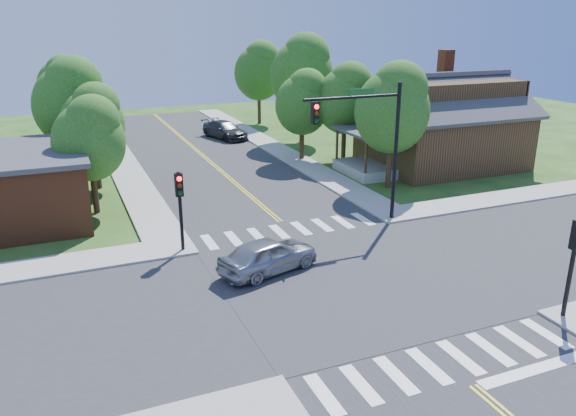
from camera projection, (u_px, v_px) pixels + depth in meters
name	position (u px, v px, depth m)	size (l,w,h in m)	color
ground	(349.00, 281.00, 22.93)	(100.00, 100.00, 0.00)	#214816
road_ns	(349.00, 281.00, 22.93)	(10.00, 90.00, 0.04)	#2D2D30
road_ew	(349.00, 281.00, 22.93)	(90.00, 10.00, 0.04)	#2D2D30
intersection_patch	(349.00, 281.00, 22.93)	(10.20, 10.20, 0.06)	#2D2D30
sidewalk_ne	(433.00, 159.00, 42.50)	(40.00, 40.00, 0.14)	#9E9B93
crosswalk_north	(290.00, 230.00, 28.33)	(8.85, 2.00, 0.01)	white
crosswalk_south	(445.00, 361.00, 17.51)	(8.85, 2.00, 0.01)	white
centerline	(349.00, 280.00, 22.92)	(0.30, 90.00, 0.01)	yellow
stop_bar	(540.00, 369.00, 17.21)	(4.60, 0.45, 0.09)	white
signal_mast_ne	(368.00, 132.00, 27.68)	(5.30, 0.42, 7.20)	black
signal_pole_se	(575.00, 250.00, 19.21)	(0.34, 0.42, 3.80)	black
signal_pole_nw	(180.00, 197.00, 24.90)	(0.34, 0.42, 3.80)	black
house_ne	(442.00, 120.00, 39.81)	(13.05, 8.80, 7.11)	#371B13
tree_e_a	(394.00, 106.00, 33.91)	(4.63, 4.39, 7.86)	#382314
tree_e_b	(346.00, 97.00, 40.48)	(4.30, 4.09, 7.31)	#382314
tree_e_c	(303.00, 71.00, 46.65)	(5.37, 5.10, 9.14)	#382314
tree_e_d	(260.00, 69.00, 55.14)	(4.82, 4.58, 8.19)	#382314
tree_w_a	(90.00, 137.00, 29.61)	(3.82, 3.63, 6.49)	#382314
tree_w_b	(72.00, 100.00, 35.30)	(4.73, 4.50, 8.05)	#382314
tree_w_c	(69.00, 92.00, 42.36)	(4.37, 4.15, 7.42)	#382314
tree_w_d	(62.00, 83.00, 50.27)	(4.20, 3.99, 7.13)	#382314
tree_house	(304.00, 101.00, 40.89)	(4.00, 3.80, 6.80)	#382314
tree_bldg	(93.00, 120.00, 34.01)	(3.89, 3.70, 6.62)	#382314
car_silver	(268.00, 256.00, 23.50)	(4.72, 2.94, 1.50)	#9FA1A5
car_dgrey	(225.00, 130.00, 49.57)	(3.51, 5.52, 1.49)	#2D3032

